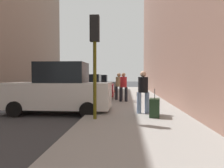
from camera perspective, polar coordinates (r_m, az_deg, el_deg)
ground_plane at (r=12.37m, az=-23.30°, el=-5.80°), size 120.00×120.00×0.00m
sidewalk at (r=11.02m, az=5.87°, el=-6.20°), size 4.00×40.00×0.15m
parked_white_van at (r=9.85m, az=-13.67°, el=-1.61°), size 4.62×2.10×2.25m
parked_red_hatchback at (r=15.55m, az=-7.15°, el=-0.95°), size 4.22×2.10×1.79m
parked_gray_coupe at (r=21.05m, az=-4.26°, el=-0.17°), size 4.27×2.18×1.79m
fire_hydrant at (r=17.48m, az=0.03°, el=-1.76°), size 0.42×0.22×0.70m
traffic_light at (r=7.72m, az=-4.53°, el=10.30°), size 0.32×0.32×3.60m
pedestrian_in_jeans at (r=8.88m, az=8.12°, el=-1.50°), size 0.50×0.41×1.71m
pedestrian_in_tan_coat at (r=13.93m, az=1.81°, el=-0.22°), size 0.52×0.44×1.71m
pedestrian_in_red_jacket at (r=12.99m, az=3.01°, el=-0.38°), size 0.52×0.44×1.71m
rolling_suitcase at (r=8.21m, az=11.06°, el=-6.11°), size 0.44×0.61×1.04m
duffel_bag at (r=16.80m, az=7.00°, el=-2.64°), size 0.32×0.44×0.28m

